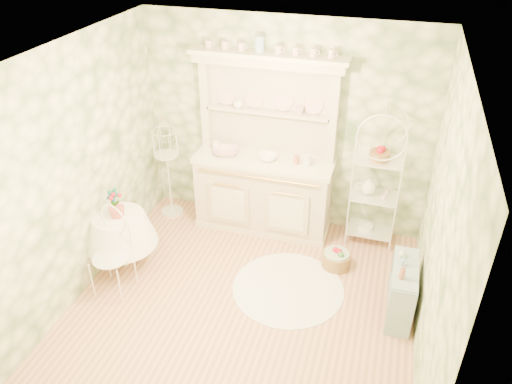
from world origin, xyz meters
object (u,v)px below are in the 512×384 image
(side_shelf, at_px, (402,290))
(round_table, at_px, (122,241))
(cafe_chair, at_px, (111,256))
(birdcage_stand, at_px, (168,168))
(kitchen_dresser, at_px, (264,149))
(floor_basket, at_px, (336,258))
(bakers_rack, at_px, (376,181))

(side_shelf, xyz_separation_m, round_table, (-3.18, -0.12, 0.05))
(cafe_chair, height_order, birdcage_stand, birdcage_stand)
(kitchen_dresser, relative_size, floor_basket, 6.01)
(kitchen_dresser, relative_size, side_shelf, 3.11)
(birdcage_stand, bearing_deg, cafe_chair, -88.35)
(cafe_chair, bearing_deg, bakers_rack, 48.06)
(kitchen_dresser, bearing_deg, side_shelf, -32.44)
(side_shelf, xyz_separation_m, birdcage_stand, (-3.12, 1.09, 0.39))
(kitchen_dresser, distance_m, round_table, 2.02)
(cafe_chair, xyz_separation_m, floor_basket, (2.32, 1.10, -0.35))
(bakers_rack, height_order, cafe_chair, bakers_rack)
(side_shelf, bearing_deg, birdcage_stand, 166.69)
(kitchen_dresser, xyz_separation_m, cafe_chair, (-1.25, -1.68, -0.68))
(kitchen_dresser, distance_m, bakers_rack, 1.42)
(bakers_rack, distance_m, round_table, 3.11)
(side_shelf, height_order, cafe_chair, cafe_chair)
(bakers_rack, distance_m, floor_basket, 1.04)
(kitchen_dresser, bearing_deg, bakers_rack, 3.76)
(side_shelf, bearing_deg, cafe_chair, -164.43)
(side_shelf, distance_m, birdcage_stand, 3.33)
(round_table, height_order, floor_basket, round_table)
(side_shelf, relative_size, floor_basket, 1.93)
(round_table, xyz_separation_m, birdcage_stand, (0.06, 1.21, 0.34))
(birdcage_stand, distance_m, floor_basket, 2.49)
(bakers_rack, bearing_deg, kitchen_dresser, -175.10)
(side_shelf, bearing_deg, bakers_rack, 115.02)
(kitchen_dresser, xyz_separation_m, round_table, (-1.36, -1.28, -0.78))
(kitchen_dresser, height_order, side_shelf, kitchen_dresser)
(round_table, bearing_deg, floor_basket, 16.05)
(bakers_rack, relative_size, round_table, 2.35)
(kitchen_dresser, distance_m, floor_basket, 1.59)
(side_shelf, height_order, round_table, round_table)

